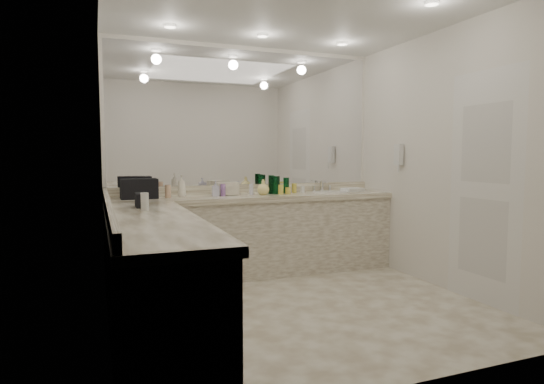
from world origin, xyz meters
name	(u,v)px	position (x,y,z in m)	size (l,w,h in m)	color
floor	(299,306)	(0.00, 0.00, 0.00)	(3.20, 3.20, 0.00)	silver
ceiling	(301,6)	(0.00, 0.00, 2.60)	(3.20, 3.20, 0.00)	white
wall_back	(247,159)	(0.00, 1.50, 1.30)	(3.20, 0.02, 2.60)	silver
wall_left	(104,161)	(-1.60, 0.00, 1.30)	(0.02, 3.00, 2.60)	silver
wall_right	(446,160)	(1.60, 0.00, 1.30)	(0.02, 3.00, 2.60)	silver
vanity_back_base	(255,237)	(0.00, 1.20, 0.42)	(3.20, 0.60, 0.84)	silver
vanity_back_top	(255,198)	(0.00, 1.19, 0.87)	(3.20, 0.64, 0.06)	white
vanity_left_base	(153,284)	(-1.30, -0.30, 0.42)	(0.60, 2.40, 0.84)	silver
vanity_left_top	(153,222)	(-1.29, -0.30, 0.87)	(0.64, 2.42, 0.06)	white
backsplash_back	(247,189)	(0.00, 1.48, 0.95)	(3.20, 0.04, 0.10)	white
backsplash_left	(108,208)	(-1.58, 0.00, 0.95)	(0.04, 3.00, 0.10)	white
mirror_back	(247,118)	(0.00, 1.49, 1.77)	(3.12, 0.01, 1.55)	white
mirror_left	(104,96)	(-1.59, 0.00, 1.77)	(0.01, 2.92, 1.55)	white
sink	(330,193)	(0.95, 1.20, 0.90)	(0.44, 0.44, 0.03)	white
faucet	(322,185)	(0.95, 1.41, 0.97)	(0.24, 0.16, 0.14)	silver
wall_phone	(399,155)	(1.56, 0.70, 1.35)	(0.06, 0.10, 0.24)	white
door	(484,188)	(1.59, -0.50, 1.05)	(0.02, 0.82, 2.10)	white
black_toiletry_bag	(139,188)	(-1.25, 1.22, 1.00)	(0.36, 0.23, 0.21)	black
black_bag_spill	(142,200)	(-1.30, 0.42, 0.96)	(0.10, 0.22, 0.12)	black
cream_cosmetic_case	(227,189)	(-0.30, 1.29, 0.97)	(0.24, 0.15, 0.14)	beige
hand_towel	(352,190)	(1.28, 1.22, 0.92)	(0.26, 0.17, 0.04)	white
lotion_left	(145,201)	(-1.30, 0.16, 0.97)	(0.06, 0.06, 0.15)	white
soap_bottle_a	(182,186)	(-0.81, 1.26, 1.02)	(0.09, 0.09, 0.23)	white
soap_bottle_b	(216,189)	(-0.46, 1.16, 0.99)	(0.08, 0.08, 0.17)	silver
soap_bottle_c	(263,187)	(0.09, 1.17, 0.99)	(0.14, 0.14, 0.18)	#FDEB89
green_bottle_0	(271,185)	(0.21, 1.25, 1.01)	(0.06, 0.06, 0.21)	#094B20
green_bottle_1	(286,185)	(0.41, 1.26, 0.99)	(0.07, 0.07, 0.18)	#094B20
green_bottle_2	(273,185)	(0.26, 1.31, 1.00)	(0.06, 0.06, 0.20)	#094B20
green_bottle_3	(277,185)	(0.26, 1.20, 1.00)	(0.07, 0.07, 0.21)	#094B20
amenity_bottle_0	(168,191)	(-0.96, 1.20, 0.97)	(0.06, 0.06, 0.14)	#E0B28C
amenity_bottle_1	(138,191)	(-1.25, 1.33, 0.96)	(0.06, 0.06, 0.13)	white
amenity_bottle_2	(223,190)	(-0.37, 1.20, 0.96)	(0.05, 0.05, 0.13)	#9966B2
amenity_bottle_3	(288,191)	(0.39, 1.16, 0.94)	(0.06, 0.06, 0.08)	#F2D84C
amenity_bottle_4	(251,189)	(-0.04, 1.22, 0.96)	(0.05, 0.05, 0.12)	silver
amenity_bottle_5	(281,189)	(0.30, 1.17, 0.95)	(0.06, 0.06, 0.11)	#F2D84C
amenity_bottle_6	(303,189)	(0.61, 1.24, 0.94)	(0.05, 0.05, 0.08)	white
amenity_bottle_7	(294,188)	(0.52, 1.29, 0.96)	(0.06, 0.06, 0.11)	#F2D84C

